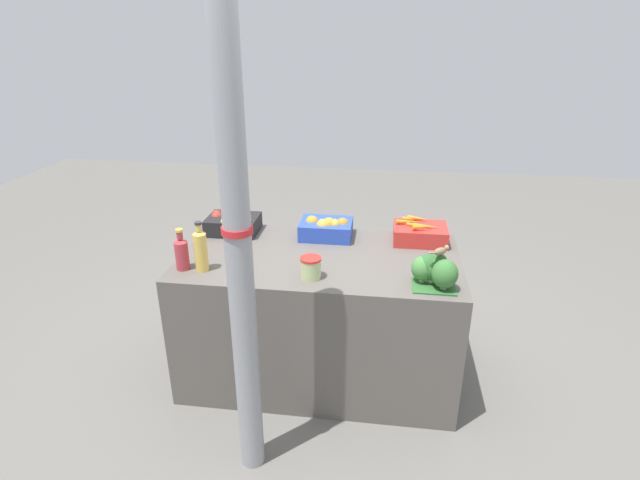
{
  "coord_description": "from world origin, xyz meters",
  "views": [
    {
      "loc": [
        0.36,
        -2.63,
        2.05
      ],
      "look_at": [
        0.0,
        0.0,
        0.92
      ],
      "focal_mm": 28.0,
      "sensor_mm": 36.0,
      "label": 1
    }
  ],
  "objects": [
    {
      "name": "carrot_crate",
      "position": [
        0.59,
        0.29,
        0.87
      ],
      "size": [
        0.33,
        0.25,
        0.14
      ],
      "color": "red",
      "rests_on": "market_table"
    },
    {
      "name": "apple_crate",
      "position": [
        -0.61,
        0.29,
        0.88
      ],
      "size": [
        0.33,
        0.25,
        0.14
      ],
      "color": "black",
      "rests_on": "market_table"
    },
    {
      "name": "sparrow_bird",
      "position": [
        0.65,
        -0.28,
        1.01
      ],
      "size": [
        0.12,
        0.09,
        0.05
      ],
      "rotation": [
        0.0,
        0.0,
        0.64
      ],
      "color": "#4C3D2D",
      "rests_on": "broccoli_pile"
    },
    {
      "name": "juice_bottle_ruby",
      "position": [
        -0.73,
        -0.27,
        0.91
      ],
      "size": [
        0.07,
        0.07,
        0.24
      ],
      "color": "#B2333D",
      "rests_on": "market_table"
    },
    {
      "name": "orange_crate",
      "position": [
        0.0,
        0.29,
        0.88
      ],
      "size": [
        0.33,
        0.25,
        0.14
      ],
      "color": "#2847B7",
      "rests_on": "market_table"
    },
    {
      "name": "ground_plane",
      "position": [
        0.0,
        0.0,
        0.0
      ],
      "size": [
        10.0,
        10.0,
        0.0
      ],
      "primitive_type": "plane",
      "color": "#605E59"
    },
    {
      "name": "juice_bottle_golden",
      "position": [
        -0.62,
        -0.27,
        0.94
      ],
      "size": [
        0.07,
        0.07,
        0.28
      ],
      "color": "gold",
      "rests_on": "market_table"
    },
    {
      "name": "market_table",
      "position": [
        0.0,
        0.0,
        0.41
      ],
      "size": [
        1.63,
        0.88,
        0.82
      ],
      "primitive_type": "cube",
      "color": "#56514C",
      "rests_on": "ground_plane"
    },
    {
      "name": "broccoli_pile",
      "position": [
        0.63,
        -0.28,
        0.9
      ],
      "size": [
        0.23,
        0.2,
        0.17
      ],
      "color": "#2D602D",
      "rests_on": "market_table"
    },
    {
      "name": "pickle_jar",
      "position": [
        -0.01,
        -0.28,
        0.88
      ],
      "size": [
        0.11,
        0.11,
        0.12
      ],
      "color": "#B2C684",
      "rests_on": "market_table"
    },
    {
      "name": "support_pole",
      "position": [
        -0.24,
        -0.78,
        1.16
      ],
      "size": [
        0.13,
        0.13,
        2.32
      ],
      "color": "gray",
      "rests_on": "ground_plane"
    }
  ]
}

